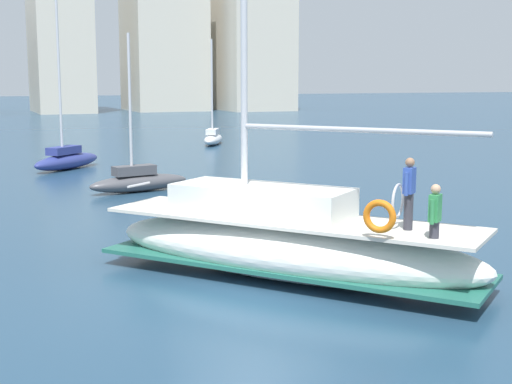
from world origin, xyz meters
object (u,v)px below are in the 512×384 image
at_px(moored_cutter_left, 213,137).
at_px(mooring_buoy, 406,232).
at_px(moored_cutter_right, 139,180).
at_px(moored_sloop_far, 67,158).
at_px(main_sailboat, 286,241).

height_order(moored_cutter_left, mooring_buoy, moored_cutter_left).
distance_m(moored_cutter_left, moored_cutter_right, 22.21).
bearing_deg(moored_sloop_far, moored_cutter_right, -79.34).
height_order(moored_cutter_right, mooring_buoy, moored_cutter_right).
distance_m(moored_sloop_far, moored_cutter_left, 16.01).
bearing_deg(main_sailboat, moored_sloop_far, 94.33).
relative_size(main_sailboat, moored_sloop_far, 1.31).
relative_size(main_sailboat, mooring_buoy, 12.22).
xyz_separation_m(moored_cutter_left, moored_cutter_right, (-10.20, -19.73, -0.03)).
distance_m(main_sailboat, mooring_buoy, 5.71).
height_order(moored_sloop_far, moored_cutter_right, moored_sloop_far).
bearing_deg(mooring_buoy, moored_cutter_right, 113.25).
relative_size(moored_cutter_left, mooring_buoy, 8.00).
distance_m(main_sailboat, moored_cutter_right, 14.56).
distance_m(moored_sloop_far, mooring_buoy, 22.18).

